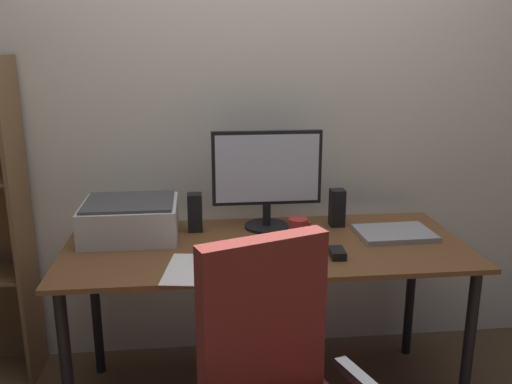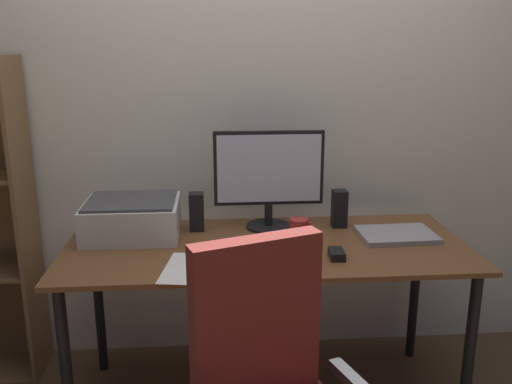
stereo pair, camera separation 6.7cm
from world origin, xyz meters
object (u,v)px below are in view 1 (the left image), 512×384
desk (266,262)px  coffee_mug (298,229)px  laptop (395,233)px  mouse (337,253)px  printer (130,219)px  keyboard (283,256)px  speaker_left (195,212)px  monitor (267,174)px  speaker_right (337,208)px

desk → coffee_mug: 0.19m
coffee_mug → laptop: coffee_mug is taller
mouse → printer: 0.89m
keyboard → speaker_left: size_ratio=1.71×
monitor → keyboard: size_ratio=1.68×
laptop → printer: 1.15m
desk → printer: printer is taller
speaker_left → speaker_right: same height
desk → mouse: size_ratio=17.34×
desk → mouse: mouse is taller
keyboard → printer: size_ratio=0.72×
laptop → speaker_left: speaker_left is taller
speaker_left → monitor: bearing=1.4°
laptop → speaker_right: size_ratio=1.88×
monitor → speaker_right: (0.32, -0.01, -0.17)m
desk → monitor: 0.40m
monitor → speaker_left: size_ratio=2.86×
keyboard → printer: 0.70m
desk → mouse: 0.32m
coffee_mug → printer: printer is taller
mouse → coffee_mug: (-0.12, 0.21, 0.03)m
keyboard → mouse: bearing=-2.0°
speaker_left → printer: (-0.28, -0.05, -0.00)m
desk → monitor: (0.03, 0.21, 0.33)m
speaker_right → coffee_mug: bearing=-141.2°
coffee_mug → printer: bearing=170.5°
speaker_left → printer: bearing=-169.7°
coffee_mug → monitor: bearing=122.3°
keyboard → speaker_left: 0.50m
mouse → desk: bearing=149.2°
speaker_right → mouse: bearing=-104.0°
printer → monitor: bearing=5.5°
desk → laptop: laptop is taller
mouse → printer: bearing=161.0°
laptop → printer: (-1.14, 0.11, 0.07)m
mouse → coffee_mug: size_ratio=1.01×
monitor → laptop: bearing=-17.5°
laptop → printer: bearing=172.6°
mouse → speaker_right: (0.09, 0.38, 0.07)m
desk → speaker_right: size_ratio=9.79×
keyboard → coffee_mug: 0.22m
keyboard → laptop: 0.56m
monitor → coffee_mug: 0.29m
keyboard → speaker_right: 0.48m
coffee_mug → laptop: bearing=1.0°
laptop → speaker_right: 0.28m
monitor → keyboard: 0.44m
keyboard → speaker_right: bearing=51.4°
desk → keyboard: size_ratio=5.74×
speaker_left → speaker_right: (0.64, 0.00, 0.00)m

